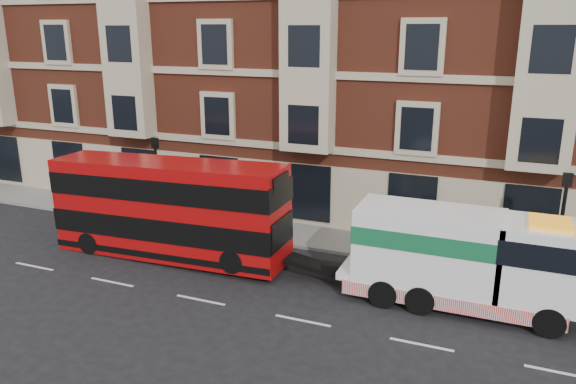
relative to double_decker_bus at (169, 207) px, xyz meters
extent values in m
plane|color=black|center=(3.29, -3.09, -2.24)|extent=(120.00, 120.00, 0.00)
cube|color=slate|center=(3.29, 4.41, -2.17)|extent=(90.00, 3.00, 0.15)
cube|color=brown|center=(3.79, 11.91, 6.76)|extent=(45.00, 12.00, 18.00)
cylinder|color=black|center=(-2.71, 3.11, -0.09)|extent=(0.14, 0.14, 4.00)
cube|color=black|center=(-2.71, 3.11, 2.01)|extent=(0.35, 0.15, 0.50)
cylinder|color=black|center=(15.29, 3.11, -0.09)|extent=(0.14, 0.14, 4.00)
cube|color=black|center=(15.29, 3.11, 2.01)|extent=(0.35, 0.15, 0.50)
cube|color=#AC090A|center=(0.00, 0.00, -0.06)|extent=(10.43, 2.33, 4.10)
cube|color=black|center=(0.00, 0.00, -0.66)|extent=(10.47, 2.39, 0.98)
cube|color=black|center=(0.00, 0.00, 1.01)|extent=(10.47, 2.39, 0.93)
cylinder|color=black|center=(-3.54, -1.05, -1.76)|extent=(0.97, 0.30, 0.97)
cylinder|color=black|center=(-3.54, 1.05, -1.76)|extent=(0.97, 0.30, 0.97)
cylinder|color=black|center=(3.54, -1.05, -1.48)|extent=(0.97, 0.30, 0.97)
cylinder|color=black|center=(3.54, 1.05, -1.48)|extent=(0.97, 0.30, 0.97)
cube|color=white|center=(12.00, 0.00, -1.36)|extent=(8.38, 2.14, 0.28)
cube|color=white|center=(14.70, 0.00, -0.15)|extent=(2.98, 2.33, 2.70)
cube|color=white|center=(10.88, 0.00, -0.10)|extent=(5.03, 2.33, 2.70)
cube|color=#15623A|center=(10.88, 0.00, 0.36)|extent=(5.07, 2.37, 0.65)
cube|color=red|center=(11.81, 0.00, -1.69)|extent=(7.45, 2.39, 0.51)
cylinder|color=black|center=(14.98, -1.05, -1.73)|extent=(1.02, 0.33, 1.02)
cylinder|color=black|center=(14.98, 1.05, -1.73)|extent=(1.02, 0.33, 1.02)
cylinder|color=black|center=(10.88, -1.05, -1.73)|extent=(1.02, 0.37, 1.02)
cylinder|color=black|center=(10.88, 1.05, -1.73)|extent=(1.02, 0.37, 1.02)
cylinder|color=black|center=(9.58, -1.05, -1.73)|extent=(1.02, 0.37, 1.02)
cylinder|color=black|center=(9.58, 1.05, -1.73)|extent=(1.02, 0.37, 1.02)
imported|color=black|center=(-4.21, 3.54, -1.17)|extent=(0.81, 0.74, 1.85)
camera|label=1|loc=(13.26, -19.12, 7.36)|focal=35.00mm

